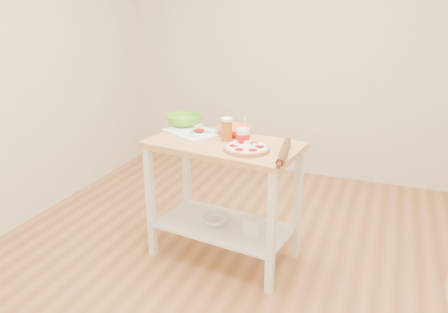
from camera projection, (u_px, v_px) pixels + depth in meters
room_shell at (233, 88)px, 2.48m from camera, size 4.04×4.54×2.74m
prep_island at (223, 177)px, 3.10m from camera, size 1.11×0.70×0.90m
pizza at (247, 148)px, 2.84m from camera, size 0.30×0.30×0.05m
cutting_board at (194, 131)px, 3.23m from camera, size 0.49×0.45×0.04m
spatula at (200, 132)px, 3.19m from camera, size 0.15×0.06×0.01m
knife at (194, 124)px, 3.38m from camera, size 0.27×0.08×0.01m
orange_bowl at (234, 130)px, 3.18m from camera, size 0.29×0.29×0.06m
green_bowl at (185, 120)px, 3.39m from camera, size 0.33×0.33×0.09m
beer_pint at (227, 129)px, 3.02m from camera, size 0.08×0.08×0.16m
yogurt_tub at (243, 136)px, 2.96m from camera, size 0.09×0.09×0.19m
rolling_pin at (284, 152)px, 2.74m from camera, size 0.10×0.43×0.05m
shelf_glass_bowl at (216, 220)px, 3.23m from camera, size 0.25×0.25×0.06m
shelf_bin at (254, 226)px, 3.09m from camera, size 0.13×0.13×0.12m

